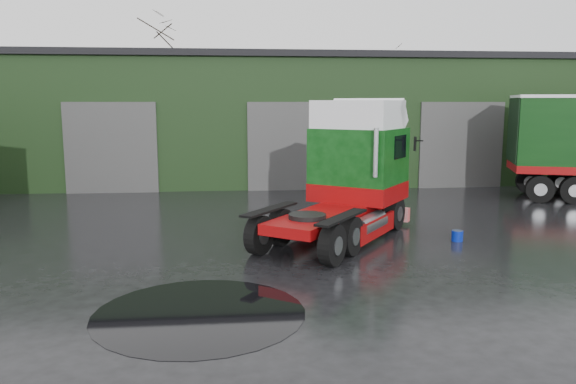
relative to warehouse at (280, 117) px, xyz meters
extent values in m
plane|color=black|center=(-2.00, -20.00, -3.16)|extent=(100.00, 100.00, 0.00)
cube|color=black|center=(0.00, 0.00, -0.16)|extent=(32.00, 12.00, 6.00)
cube|color=black|center=(0.00, 0.00, 2.99)|extent=(32.40, 12.40, 0.30)
cylinder|color=#061C91|center=(3.75, -16.10, -3.00)|extent=(0.40, 0.40, 0.30)
cylinder|color=black|center=(-3.40, -21.07, -3.15)|extent=(4.06, 4.06, 0.01)
cylinder|color=black|center=(-0.20, -14.13, -3.15)|extent=(3.12, 3.12, 0.01)
camera|label=1|loc=(-2.76, -31.38, 0.82)|focal=35.00mm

